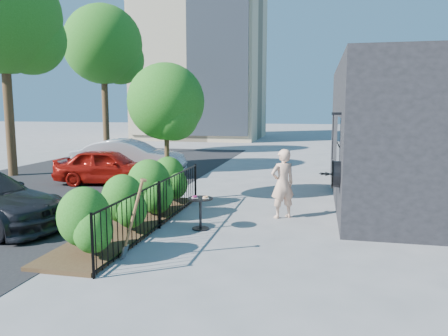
% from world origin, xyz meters
% --- Properties ---
extents(ground, '(120.00, 120.00, 0.00)m').
position_xyz_m(ground, '(0.00, 0.00, 0.00)').
color(ground, gray).
rests_on(ground, ground).
extents(shop_building, '(6.22, 9.00, 4.00)m').
position_xyz_m(shop_building, '(5.50, 4.50, 2.00)').
color(shop_building, black).
rests_on(shop_building, ground).
extents(fence, '(0.05, 6.05, 1.10)m').
position_xyz_m(fence, '(-1.50, 0.00, 0.56)').
color(fence, black).
rests_on(fence, ground).
extents(planting_bed, '(1.30, 6.00, 0.08)m').
position_xyz_m(planting_bed, '(-2.20, 0.00, 0.04)').
color(planting_bed, '#382616').
rests_on(planting_bed, ground).
extents(shrubs, '(1.10, 5.60, 1.24)m').
position_xyz_m(shrubs, '(-2.10, 0.10, 0.70)').
color(shrubs, '#205C15').
rests_on(shrubs, ground).
extents(patio_tree, '(2.20, 2.20, 3.94)m').
position_xyz_m(patio_tree, '(-2.24, 2.76, 2.76)').
color(patio_tree, '#3F2B19').
rests_on(patio_tree, ground).
extents(street, '(9.00, 30.00, 0.01)m').
position_xyz_m(street, '(-7.00, 3.00, 0.00)').
color(street, black).
rests_on(street, ground).
extents(street_tree_near, '(4.40, 4.40, 8.28)m').
position_xyz_m(street_tree_near, '(-9.94, 5.96, 5.92)').
color(street_tree_near, '#3F2B19').
rests_on(street_tree_near, ground).
extents(street_tree_far, '(4.40, 4.40, 8.28)m').
position_xyz_m(street_tree_far, '(-9.94, 13.96, 5.92)').
color(street_tree_far, '#3F2B19').
rests_on(street_tree_far, ground).
extents(cafe_table, '(0.58, 0.58, 0.77)m').
position_xyz_m(cafe_table, '(-0.57, 0.14, 0.50)').
color(cafe_table, black).
rests_on(cafe_table, ground).
extents(woman, '(0.75, 0.68, 1.73)m').
position_xyz_m(woman, '(1.15, 1.58, 0.86)').
color(woman, beige).
rests_on(woman, ground).
extents(shovel, '(0.52, 0.20, 1.54)m').
position_xyz_m(shovel, '(-1.26, -2.02, 0.68)').
color(shovel, brown).
rests_on(shovel, ground).
extents(car_red, '(3.89, 1.97, 1.27)m').
position_xyz_m(car_red, '(-5.32, 5.03, 0.64)').
color(car_red, '#9E140D').
rests_on(car_red, ground).
extents(car_silver, '(4.56, 2.05, 1.45)m').
position_xyz_m(car_silver, '(-5.36, 6.91, 0.73)').
color(car_silver, '#ACACB1').
rests_on(car_silver, ground).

